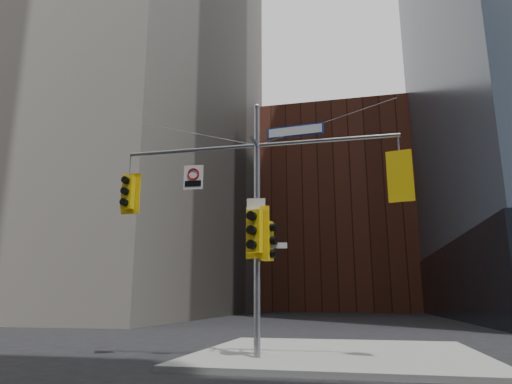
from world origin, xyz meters
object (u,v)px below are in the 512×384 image
at_px(traffic_light_pole_front, 255,231).
at_px(street_sign_blade, 295,131).
at_px(traffic_light_west_arm, 128,193).
at_px(traffic_light_pole_side, 268,241).
at_px(regulatory_sign_arm, 193,176).
at_px(traffic_light_east_arm, 401,177).
at_px(signal_assembly, 257,198).

distance_m(traffic_light_pole_front, street_sign_blade, 3.13).
bearing_deg(traffic_light_west_arm, traffic_light_pole_side, 1.49).
height_order(traffic_light_pole_side, regulatory_sign_arm, regulatory_sign_arm).
bearing_deg(traffic_light_pole_side, street_sign_blade, -77.18).
bearing_deg(traffic_light_east_arm, traffic_light_west_arm, 11.73).
distance_m(traffic_light_east_arm, street_sign_blade, 3.21).
height_order(traffic_light_pole_front, street_sign_blade, street_sign_blade).
bearing_deg(traffic_light_pole_side, traffic_light_east_arm, -77.54).
height_order(traffic_light_west_arm, regulatory_sign_arm, regulatory_sign_arm).
relative_size(traffic_light_east_arm, traffic_light_pole_side, 1.28).
bearing_deg(regulatory_sign_arm, street_sign_blade, -3.79).
xyz_separation_m(street_sign_blade, regulatory_sign_arm, (-3.05, -0.02, -1.18)).
distance_m(traffic_light_pole_side, regulatory_sign_arm, 2.99).
relative_size(traffic_light_pole_front, street_sign_blade, 0.87).
xyz_separation_m(traffic_light_east_arm, regulatory_sign_arm, (-5.86, -0.02, 0.37)).
xyz_separation_m(traffic_light_pole_side, traffic_light_pole_front, (-0.32, -0.26, 0.24)).
bearing_deg(traffic_light_west_arm, traffic_light_pole_front, -2.27).
bearing_deg(street_sign_blade, regulatory_sign_arm, -174.07).
bearing_deg(signal_assembly, traffic_light_pole_front, -89.73).
xyz_separation_m(signal_assembly, traffic_light_pole_side, (0.32, -0.00, -1.21)).
relative_size(signal_assembly, traffic_light_pole_side, 7.37).
bearing_deg(traffic_light_east_arm, signal_assembly, 11.82).
relative_size(signal_assembly, traffic_light_pole_front, 5.55).
relative_size(traffic_light_pole_front, regulatory_sign_arm, 1.98).
bearing_deg(signal_assembly, street_sign_blade, 0.15).
bearing_deg(traffic_light_east_arm, traffic_light_pole_front, 15.69).
height_order(street_sign_blade, regulatory_sign_arm, street_sign_blade).
height_order(traffic_light_pole_front, regulatory_sign_arm, regulatory_sign_arm).
xyz_separation_m(signal_assembly, traffic_light_west_arm, (-4.02, 0.01, 0.38)).
relative_size(traffic_light_east_arm, street_sign_blade, 0.84).
distance_m(signal_assembly, traffic_light_pole_front, 1.01).
xyz_separation_m(traffic_light_west_arm, traffic_light_pole_side, (4.35, -0.02, -1.59)).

